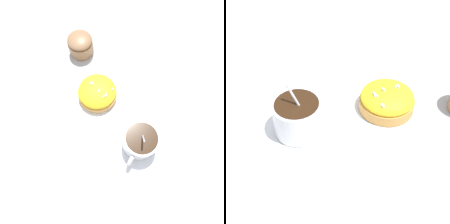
# 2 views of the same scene
# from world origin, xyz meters

# --- Properties ---
(ground_plane) EXTENTS (3.00, 3.00, 0.00)m
(ground_plane) POSITION_xyz_m (0.00, 0.00, 0.00)
(ground_plane) COLOR #B2B2B7
(paper_napkin) EXTENTS (0.32, 0.30, 0.00)m
(paper_napkin) POSITION_xyz_m (0.00, 0.00, 0.00)
(paper_napkin) COLOR white
(paper_napkin) RESTS_ON ground_plane
(coffee_cup) EXTENTS (0.08, 0.11, 0.10)m
(coffee_cup) POSITION_xyz_m (-0.08, 0.01, 0.04)
(coffee_cup) COLOR white
(coffee_cup) RESTS_ON paper_napkin
(frosted_pastry) EXTENTS (0.10, 0.10, 0.05)m
(frosted_pastry) POSITION_xyz_m (0.08, -0.00, 0.02)
(frosted_pastry) COLOR #D19347
(frosted_pastry) RESTS_ON paper_napkin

